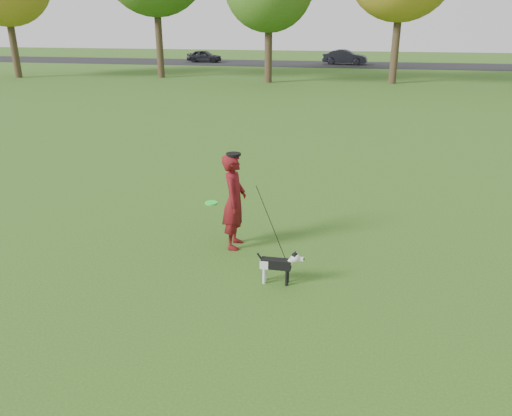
% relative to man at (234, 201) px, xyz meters
% --- Properties ---
extents(ground, '(120.00, 120.00, 0.00)m').
position_rel_man_xyz_m(ground, '(0.39, -0.49, -0.89)').
color(ground, '#285116').
rests_on(ground, ground).
extents(road, '(120.00, 7.00, 0.02)m').
position_rel_man_xyz_m(road, '(0.39, 39.51, -0.88)').
color(road, black).
rests_on(road, ground).
extents(man, '(0.45, 0.67, 1.78)m').
position_rel_man_xyz_m(man, '(0.00, 0.00, 0.00)').
color(man, '#5C0D0D').
rests_on(man, ground).
extents(dog, '(0.77, 0.15, 0.58)m').
position_rel_man_xyz_m(dog, '(1.02, -1.24, -0.53)').
color(dog, black).
rests_on(dog, ground).
extents(car_left, '(3.29, 1.33, 1.12)m').
position_rel_man_xyz_m(car_left, '(-12.26, 39.51, -0.31)').
color(car_left, black).
rests_on(car_left, road).
extents(car_mid, '(4.06, 1.82, 1.29)m').
position_rel_man_xyz_m(car_mid, '(1.00, 39.51, -0.22)').
color(car_mid, black).
rests_on(car_mid, road).
extents(man_held_items, '(1.67, 1.37, 1.40)m').
position_rel_man_xyz_m(man_held_items, '(0.77, -0.64, -0.07)').
color(man_held_items, '#20FF37').
rests_on(man_held_items, ground).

